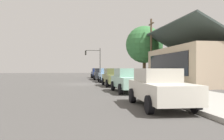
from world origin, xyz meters
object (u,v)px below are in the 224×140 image
at_px(utility_pole_wooden, 151,49).
at_px(car_olive, 115,77).
at_px(car_charcoal, 101,74).
at_px(shade_tree, 144,45).
at_px(car_navy, 98,73).
at_px(car_seafoam, 129,80).
at_px(traffic_light_main, 94,58).
at_px(fire_hydrant_red, 119,78).
at_px(car_ivory, 159,87).
at_px(car_skyblue, 107,75).

bearing_deg(utility_pole_wooden, car_olive, -40.01).
relative_size(car_charcoal, shade_tree, 0.68).
height_order(car_navy, car_charcoal, same).
bearing_deg(car_seafoam, traffic_light_main, 179.46).
distance_m(car_olive, shade_tree, 11.82).
relative_size(car_charcoal, utility_pole_wooden, 0.65).
height_order(car_olive, car_seafoam, same).
bearing_deg(car_charcoal, fire_hydrant_red, 15.64).
xyz_separation_m(car_seafoam, fire_hydrant_red, (-11.56, 1.36, -0.32)).
relative_size(car_ivory, fire_hydrant_red, 6.53).
bearing_deg(fire_hydrant_red, traffic_light_main, -174.24).
bearing_deg(utility_pole_wooden, traffic_light_main, -160.30).
height_order(car_navy, traffic_light_main, traffic_light_main).
bearing_deg(car_charcoal, car_navy, -178.14).
bearing_deg(shade_tree, car_olive, -29.60).
bearing_deg(car_navy, car_seafoam, -0.11).
bearing_deg(fire_hydrant_red, car_seafoam, -6.72).
distance_m(traffic_light_main, utility_pole_wooden, 16.79).
xyz_separation_m(car_skyblue, traffic_light_main, (-16.10, -0.30, 2.68)).
bearing_deg(car_navy, fire_hydrant_red, 6.20).
relative_size(car_ivory, shade_tree, 0.65).
xyz_separation_m(car_seafoam, utility_pole_wooden, (-12.20, 5.36, 3.11)).
bearing_deg(car_navy, traffic_light_main, -176.58).
bearing_deg(traffic_light_main, car_olive, 0.54).
height_order(car_charcoal, traffic_light_main, traffic_light_main).
bearing_deg(car_ivory, car_navy, -178.98).
relative_size(car_seafoam, shade_tree, 0.62).
xyz_separation_m(car_ivory, shade_tree, (-21.80, 5.54, 3.90)).
height_order(car_ivory, utility_pole_wooden, utility_pole_wooden).
xyz_separation_m(car_skyblue, fire_hydrant_red, (0.35, 1.36, -0.32)).
bearing_deg(car_charcoal, shade_tree, 69.26).
relative_size(car_navy, traffic_light_main, 0.84).
relative_size(car_seafoam, traffic_light_main, 0.86).
relative_size(car_seafoam, fire_hydrant_red, 6.31).
xyz_separation_m(car_skyblue, car_seafoam, (11.90, -0.01, 0.00)).
distance_m(traffic_light_main, fire_hydrant_red, 16.80).
bearing_deg(fire_hydrant_red, shade_tree, 133.48).
xyz_separation_m(car_charcoal, car_skyblue, (5.86, 0.11, -0.00)).
xyz_separation_m(car_olive, car_seafoam, (5.71, 0.09, 0.00)).
bearing_deg(car_ivory, fire_hydrant_red, 176.44).
distance_m(car_charcoal, shade_tree, 7.16).
bearing_deg(car_navy, car_charcoal, -0.74).
relative_size(car_skyblue, fire_hydrant_red, 6.14).
xyz_separation_m(shade_tree, traffic_light_main, (-12.60, -5.72, -1.23)).
height_order(traffic_light_main, fire_hydrant_red, traffic_light_main).
distance_m(car_charcoal, car_olive, 12.06).
distance_m(car_navy, car_charcoal, 6.29).
xyz_separation_m(car_navy, car_seafoam, (24.06, 0.05, -0.00)).
bearing_deg(car_olive, fire_hydrant_red, 165.15).
distance_m(utility_pole_wooden, fire_hydrant_red, 5.31).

